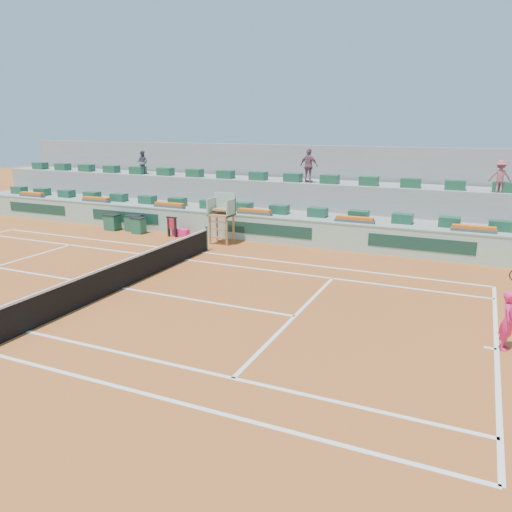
% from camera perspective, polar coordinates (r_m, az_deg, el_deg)
% --- Properties ---
extents(ground, '(90.00, 90.00, 0.00)m').
position_cam_1_polar(ground, '(18.12, -14.98, -3.58)').
color(ground, '#9A4C1D').
rests_on(ground, ground).
extents(seating_tier_lower, '(36.00, 4.00, 1.20)m').
position_cam_1_polar(seating_tier_lower, '(26.81, -0.61, 4.22)').
color(seating_tier_lower, gray).
rests_on(seating_tier_lower, ground).
extents(seating_tier_upper, '(36.00, 2.40, 2.60)m').
position_cam_1_polar(seating_tier_upper, '(28.13, 0.76, 6.18)').
color(seating_tier_upper, gray).
rests_on(seating_tier_upper, ground).
extents(stadium_back_wall, '(36.00, 0.40, 4.40)m').
position_cam_1_polar(stadium_back_wall, '(29.47, 2.01, 8.34)').
color(stadium_back_wall, gray).
rests_on(stadium_back_wall, ground).
extents(player_bag, '(0.86, 0.38, 0.38)m').
position_cam_1_polar(player_bag, '(25.71, -8.59, 2.65)').
color(player_bag, '#FC2070').
rests_on(player_bag, ground).
extents(spectator_left, '(0.75, 0.62, 1.39)m').
position_cam_1_polar(spectator_left, '(31.44, -12.84, 10.41)').
color(spectator_left, '#525260').
rests_on(spectator_left, seating_tier_upper).
extents(spectator_mid, '(1.09, 0.65, 1.74)m').
position_cam_1_polar(spectator_mid, '(26.21, 6.06, 10.22)').
color(spectator_mid, '#79515F').
rests_on(spectator_mid, seating_tier_upper).
extents(spectator_right, '(0.95, 0.57, 1.44)m').
position_cam_1_polar(spectator_right, '(24.75, 26.13, 8.17)').
color(spectator_right, '#9C4E59').
rests_on(spectator_right, seating_tier_upper).
extents(court_lines, '(23.89, 11.09, 0.01)m').
position_cam_1_polar(court_lines, '(18.12, -14.98, -3.57)').
color(court_lines, white).
rests_on(court_lines, ground).
extents(tennis_net, '(0.10, 11.97, 1.10)m').
position_cam_1_polar(tennis_net, '(17.96, -15.09, -1.99)').
color(tennis_net, black).
rests_on(tennis_net, ground).
extents(advertising_hoarding, '(36.00, 0.34, 1.26)m').
position_cam_1_polar(advertising_hoarding, '(24.85, -2.70, 3.43)').
color(advertising_hoarding, '#93B9A5').
rests_on(advertising_hoarding, ground).
extents(umpire_chair, '(1.10, 0.90, 2.40)m').
position_cam_1_polar(umpire_chair, '(23.82, -3.87, 5.13)').
color(umpire_chair, '#946138').
rests_on(umpire_chair, ground).
extents(seat_row_lower, '(32.90, 0.60, 0.44)m').
position_cam_1_polar(seat_row_lower, '(25.87, -1.46, 5.67)').
color(seat_row_lower, '#1A4E34').
rests_on(seat_row_lower, seating_tier_lower).
extents(seat_row_upper, '(32.90, 0.60, 0.44)m').
position_cam_1_polar(seat_row_upper, '(27.39, 0.26, 9.15)').
color(seat_row_upper, '#1A4E34').
rests_on(seat_row_upper, seating_tier_upper).
extents(flower_planters, '(26.80, 0.36, 0.28)m').
position_cam_1_polar(flower_planters, '(25.87, -5.24, 5.42)').
color(flower_planters, '#4D4D4D').
rests_on(flower_planters, seating_tier_lower).
extents(drink_cooler_a, '(0.65, 0.56, 0.84)m').
position_cam_1_polar(drink_cooler_a, '(26.78, -13.27, 3.42)').
color(drink_cooler_a, '#1A503A').
rests_on(drink_cooler_a, ground).
extents(drink_cooler_b, '(0.80, 0.69, 0.84)m').
position_cam_1_polar(drink_cooler_b, '(27.49, -13.79, 3.68)').
color(drink_cooler_b, '#1A503A').
rests_on(drink_cooler_b, ground).
extents(drink_cooler_c, '(0.76, 0.65, 0.84)m').
position_cam_1_polar(drink_cooler_c, '(28.00, -16.09, 3.73)').
color(drink_cooler_c, '#1A503A').
rests_on(drink_cooler_c, ground).
extents(towel_rack, '(0.63, 0.10, 1.03)m').
position_cam_1_polar(towel_rack, '(25.58, -9.59, 3.50)').
color(towel_rack, black).
rests_on(towel_rack, ground).
extents(tennis_player, '(0.45, 0.87, 2.28)m').
position_cam_1_polar(tennis_player, '(14.20, 26.86, -6.57)').
color(tennis_player, '#FC2070').
rests_on(tennis_player, ground).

